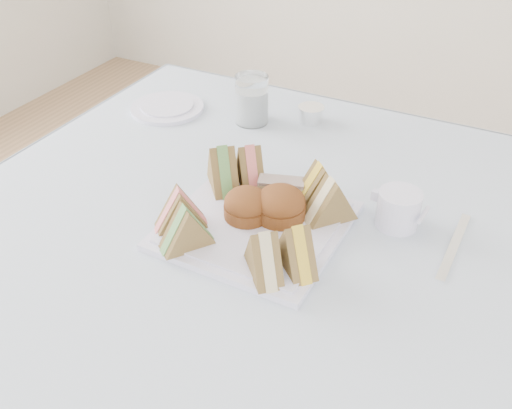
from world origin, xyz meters
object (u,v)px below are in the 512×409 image
at_px(table, 244,347).
at_px(serving_plate, 256,225).
at_px(creamer_jug, 398,209).
at_px(water_glass, 252,100).

bearing_deg(table, serving_plate, -39.56).
relative_size(serving_plate, creamer_jug, 3.88).
height_order(water_glass, creamer_jug, water_glass).
distance_m(serving_plate, water_glass, 0.40).
xyz_separation_m(table, water_glass, (-0.14, 0.31, 0.43)).
relative_size(table, water_glass, 8.21).
bearing_deg(water_glass, table, -65.64).
xyz_separation_m(serving_plate, creamer_jug, (0.21, 0.12, 0.03)).
bearing_deg(table, creamer_jug, 16.88).
height_order(table, water_glass, water_glass).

